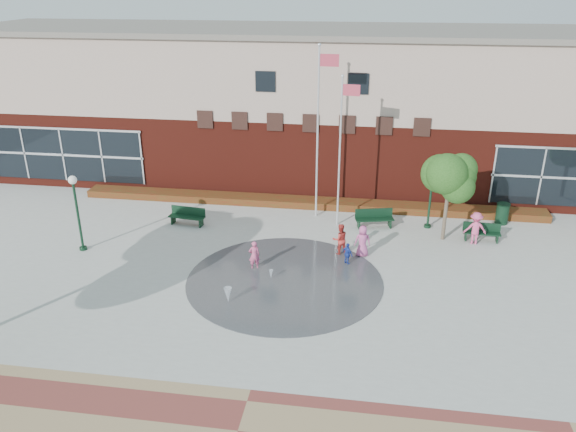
# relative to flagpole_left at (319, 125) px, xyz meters

# --- Properties ---
(ground) EXTENTS (120.00, 120.00, 0.00)m
(ground) POSITION_rel_flagpole_left_xyz_m (-0.65, -10.27, -5.05)
(ground) COLOR #666056
(ground) RESTS_ON ground
(plaza_concrete) EXTENTS (46.00, 18.00, 0.01)m
(plaza_concrete) POSITION_rel_flagpole_left_xyz_m (-0.65, -6.27, -5.04)
(plaza_concrete) COLOR #A8A8A0
(plaza_concrete) RESTS_ON ground
(splash_pad) EXTENTS (8.40, 8.40, 0.01)m
(splash_pad) POSITION_rel_flagpole_left_xyz_m (-0.65, -7.27, -5.04)
(splash_pad) COLOR #383A3D
(splash_pad) RESTS_ON ground
(library_building) EXTENTS (44.40, 10.40, 9.20)m
(library_building) POSITION_rel_flagpole_left_xyz_m (-0.65, 7.21, -0.40)
(library_building) COLOR #591910
(library_building) RESTS_ON ground
(flower_bed) EXTENTS (26.00, 1.20, 0.40)m
(flower_bed) POSITION_rel_flagpole_left_xyz_m (-0.65, 1.33, -5.05)
(flower_bed) COLOR maroon
(flower_bed) RESTS_ON ground
(flagpole_left) EXTENTS (1.07, 0.17, 9.06)m
(flagpole_left) POSITION_rel_flagpole_left_xyz_m (0.00, 0.00, 0.00)
(flagpole_left) COLOR white
(flagpole_left) RESTS_ON ground
(flagpole_right) EXTENTS (0.95, 0.26, 7.77)m
(flagpole_right) POSITION_rel_flagpole_left_xyz_m (1.22, -1.01, -0.71)
(flagpole_right) COLOR white
(flagpole_right) RESTS_ON ground
(lamp_left) EXTENTS (0.39, 0.39, 3.73)m
(lamp_left) POSITION_rel_flagpole_left_xyz_m (-10.60, -5.75, -2.73)
(lamp_left) COLOR #12321E
(lamp_left) RESTS_ON ground
(lamp_right) EXTENTS (0.40, 0.40, 3.74)m
(lamp_right) POSITION_rel_flagpole_left_xyz_m (5.84, -0.68, -2.72)
(lamp_right) COLOR #12321E
(lamp_right) RESTS_ON ground
(bench_left) EXTENTS (1.95, 0.75, 0.95)m
(bench_left) POSITION_rel_flagpole_left_xyz_m (-6.59, -2.19, -4.74)
(bench_left) COLOR #12321E
(bench_left) RESTS_ON ground
(bench_mid) EXTENTS (2.04, 1.00, 0.99)m
(bench_mid) POSITION_rel_flagpole_left_xyz_m (3.09, -1.10, -4.73)
(bench_mid) COLOR #12321E
(bench_mid) RESTS_ON ground
(bench_right) EXTENTS (1.81, 0.58, 0.90)m
(bench_right) POSITION_rel_flagpole_left_xyz_m (8.31, -1.93, -4.76)
(bench_right) COLOR #12321E
(bench_right) RESTS_ON ground
(trash_can) EXTENTS (0.69, 0.69, 1.14)m
(trash_can) POSITION_rel_flagpole_left_xyz_m (9.72, 0.42, -4.47)
(trash_can) COLOR #12321E
(trash_can) RESTS_ON ground
(tree_mid) EXTENTS (2.57, 2.57, 4.34)m
(tree_mid) POSITION_rel_flagpole_left_xyz_m (6.47, -2.03, -1.89)
(tree_mid) COLOR #4A3D30
(tree_mid) RESTS_ON ground
(water_jet_a) EXTENTS (0.33, 0.33, 0.64)m
(water_jet_a) POSITION_rel_flagpole_left_xyz_m (-2.60, -9.34, -5.05)
(water_jet_a) COLOR white
(water_jet_a) RESTS_ON ground
(water_jet_b) EXTENTS (0.18, 0.18, 0.41)m
(water_jet_b) POSITION_rel_flagpole_left_xyz_m (-1.25, -7.21, -5.05)
(water_jet_b) COLOR white
(water_jet_b) RESTS_ON ground
(child_splash) EXTENTS (0.57, 0.46, 1.34)m
(child_splash) POSITION_rel_flagpole_left_xyz_m (-2.14, -6.37, -4.38)
(child_splash) COLOR #D24F7D
(child_splash) RESTS_ON ground
(adult_red) EXTENTS (0.91, 0.82, 1.52)m
(adult_red) POSITION_rel_flagpole_left_xyz_m (1.51, -4.37, -4.28)
(adult_red) COLOR red
(adult_red) RESTS_ON ground
(adult_pink) EXTENTS (0.82, 0.61, 1.52)m
(adult_pink) POSITION_rel_flagpole_left_xyz_m (2.56, -4.42, -4.29)
(adult_pink) COLOR #C75292
(adult_pink) RESTS_ON ground
(child_blue) EXTENTS (0.63, 0.60, 1.05)m
(child_blue) POSITION_rel_flagpole_left_xyz_m (1.92, -5.36, -4.52)
(child_blue) COLOR #2039A2
(child_blue) RESTS_ON ground
(person_bench) EXTENTS (1.08, 0.65, 1.64)m
(person_bench) POSITION_rel_flagpole_left_xyz_m (7.91, -2.30, -4.23)
(person_bench) COLOR #E54F86
(person_bench) RESTS_ON ground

